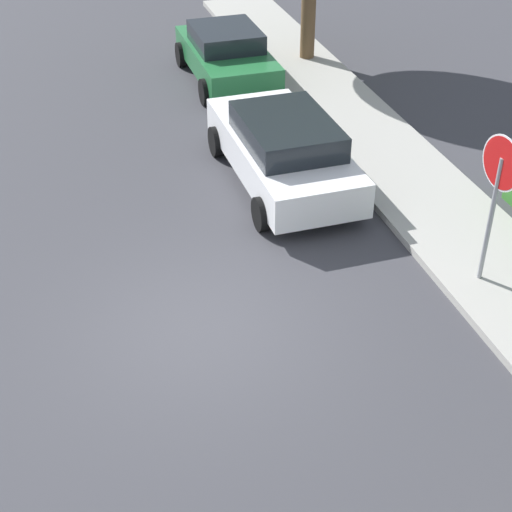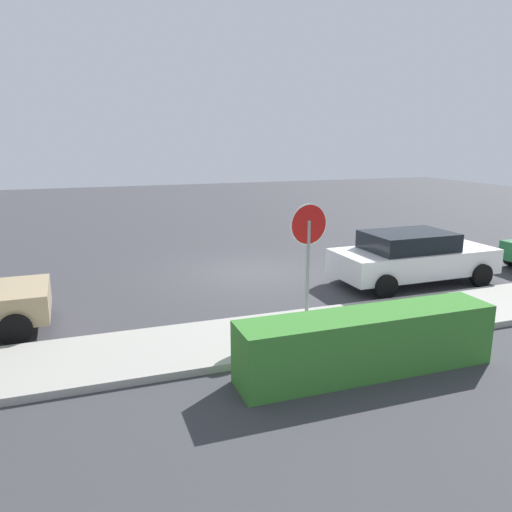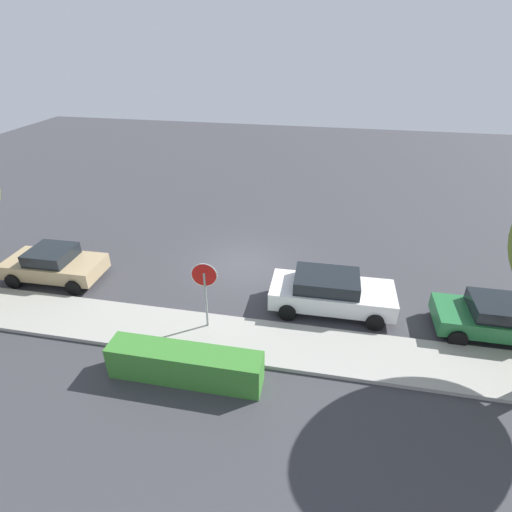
# 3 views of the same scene
# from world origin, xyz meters

# --- Properties ---
(ground_plane) EXTENTS (60.00, 60.00, 0.00)m
(ground_plane) POSITION_xyz_m (0.00, 0.00, 0.00)
(ground_plane) COLOR #38383D
(sidewalk_curb) EXTENTS (32.00, 2.21, 0.14)m
(sidewalk_curb) POSITION_xyz_m (0.00, 5.07, 0.07)
(sidewalk_curb) COLOR #9E9B93
(sidewalk_curb) RESTS_ON ground_plane
(stop_sign) EXTENTS (0.88, 0.11, 2.70)m
(stop_sign) POSITION_xyz_m (0.27, 4.63, 1.88)
(stop_sign) COLOR gray
(stop_sign) RESTS_ON ground_plane
(parked_car_white) EXTENTS (4.59, 2.13, 1.48)m
(parked_car_white) POSITION_xyz_m (-3.93, 2.63, 0.77)
(parked_car_white) COLOR white
(parked_car_white) RESTS_ON ground_plane
(front_yard_hedge) EXTENTS (4.69, 0.91, 1.09)m
(front_yard_hedge) POSITION_xyz_m (0.23, 7.01, 0.55)
(front_yard_hedge) COLOR #387A2D
(front_yard_hedge) RESTS_ON ground_plane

